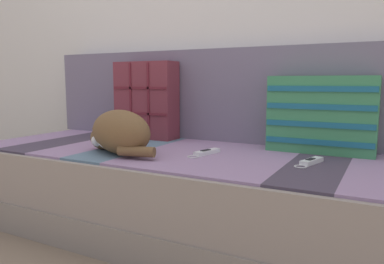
% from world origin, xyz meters
% --- Properties ---
extents(ground_plane, '(14.00, 14.00, 0.00)m').
position_xyz_m(ground_plane, '(0.00, 0.00, 0.00)').
color(ground_plane, '#7A6651').
extents(couch, '(2.12, 0.90, 0.39)m').
position_xyz_m(couch, '(-0.00, 0.10, 0.19)').
color(couch, gray).
rests_on(couch, ground_plane).
extents(sofa_backrest, '(2.08, 0.14, 0.50)m').
position_xyz_m(sofa_backrest, '(0.00, 0.48, 0.64)').
color(sofa_backrest, slate).
rests_on(sofa_backrest, couch).
extents(throw_pillow_quilted, '(0.36, 0.14, 0.43)m').
position_xyz_m(throw_pillow_quilted, '(-0.33, 0.33, 0.61)').
color(throw_pillow_quilted, brown).
rests_on(throw_pillow_quilted, couch).
extents(throw_pillow_striped, '(0.47, 0.14, 0.35)m').
position_xyz_m(throw_pillow_striped, '(0.63, 0.33, 0.57)').
color(throw_pillow_striped, '#3D8956').
rests_on(throw_pillow_striped, couch).
extents(sleeping_cat, '(0.42, 0.28, 0.20)m').
position_xyz_m(sleeping_cat, '(-0.17, -0.12, 0.48)').
color(sleeping_cat, brown).
rests_on(sleeping_cat, couch).
extents(game_remote_near, '(0.09, 0.20, 0.02)m').
position_xyz_m(game_remote_near, '(0.19, 0.05, 0.40)').
color(game_remote_near, white).
rests_on(game_remote_near, couch).
extents(game_remote_far, '(0.09, 0.19, 0.02)m').
position_xyz_m(game_remote_far, '(0.64, 0.07, 0.40)').
color(game_remote_far, white).
rests_on(game_remote_far, couch).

